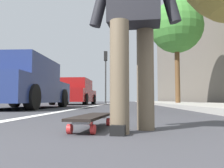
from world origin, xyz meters
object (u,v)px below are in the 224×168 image
(parked_car_near, at_px, (22,85))
(street_tree_mid, at_px, (177,27))
(parked_car_mid, at_px, (75,92))
(traffic_light, at_px, (106,67))
(skater_person, at_px, (133,11))
(skateboard, at_px, (92,118))

(parked_car_near, distance_m, street_tree_mid, 8.85)
(parked_car_near, bearing_deg, parked_car_mid, -0.70)
(traffic_light, bearing_deg, parked_car_near, 174.11)
(skater_person, relative_size, parked_car_near, 0.36)
(parked_car_near, bearing_deg, skater_person, -147.75)
(skateboard, relative_size, parked_car_near, 0.19)
(parked_car_mid, relative_size, traffic_light, 1.02)
(skateboard, bearing_deg, parked_car_near, 30.11)
(skater_person, relative_size, parked_car_mid, 0.36)
(traffic_light, bearing_deg, street_tree_mid, -148.45)
(skater_person, xyz_separation_m, parked_car_mid, (11.91, 3.11, -0.24))
(parked_car_mid, bearing_deg, skateboard, -166.77)
(parked_car_near, distance_m, parked_car_mid, 6.85)
(street_tree_mid, bearing_deg, parked_car_mid, 79.02)
(parked_car_near, bearing_deg, skateboard, -149.89)
(skater_person, height_order, street_tree_mid, street_tree_mid)
(parked_car_near, bearing_deg, street_tree_mid, -45.25)
(skateboard, relative_size, parked_car_mid, 0.19)
(parked_car_near, height_order, traffic_light, traffic_light)
(parked_car_near, relative_size, street_tree_mid, 0.81)
(skater_person, bearing_deg, skateboard, 66.73)
(skateboard, bearing_deg, traffic_light, 4.82)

